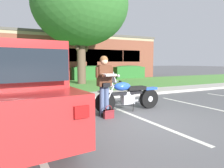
# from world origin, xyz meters

# --- Properties ---
(ground_plane) EXTENTS (140.00, 140.00, 0.00)m
(ground_plane) POSITION_xyz_m (0.00, 0.00, 0.00)
(ground_plane) COLOR #565659
(curb_strip) EXTENTS (60.00, 0.20, 0.12)m
(curb_strip) POSITION_xyz_m (0.00, 3.36, 0.06)
(curb_strip) COLOR #ADA89E
(curb_strip) RESTS_ON ground
(concrete_walk) EXTENTS (60.00, 1.50, 0.08)m
(concrete_walk) POSITION_xyz_m (0.00, 4.21, 0.04)
(concrete_walk) COLOR #ADA89E
(concrete_walk) RESTS_ON ground
(grass_lawn) EXTENTS (60.00, 7.18, 0.06)m
(grass_lawn) POSITION_xyz_m (0.00, 8.55, 0.03)
(grass_lawn) COLOR #518E3D
(grass_lawn) RESTS_ON ground
(stall_stripe_0) EXTENTS (0.31, 4.40, 0.01)m
(stall_stripe_0) POSITION_xyz_m (-2.71, 0.20, 0.00)
(stall_stripe_0) COLOR silver
(stall_stripe_0) RESTS_ON ground
(stall_stripe_1) EXTENTS (0.31, 4.40, 0.01)m
(stall_stripe_1) POSITION_xyz_m (0.08, 0.20, 0.00)
(stall_stripe_1) COLOR silver
(stall_stripe_1) RESTS_ON ground
(stall_stripe_2) EXTENTS (0.31, 4.40, 0.01)m
(stall_stripe_2) POSITION_xyz_m (2.87, 0.20, 0.00)
(stall_stripe_2) COLOR silver
(stall_stripe_2) RESTS_ON ground
(motorcycle) EXTENTS (2.24, 0.82, 1.26)m
(motorcycle) POSITION_xyz_m (0.33, 1.11, 0.49)
(motorcycle) COLOR black
(motorcycle) RESTS_ON ground
(rider_person) EXTENTS (0.54, 0.59, 1.70)m
(rider_person) POSITION_xyz_m (-0.69, 0.82, 1.01)
(rider_person) COLOR black
(rider_person) RESTS_ON ground
(handbag) EXTENTS (0.28, 0.13, 0.36)m
(handbag) POSITION_xyz_m (-0.69, 0.56, 0.14)
(handbag) COLOR maroon
(handbag) RESTS_ON ground
(parked_suv_adjacent) EXTENTS (2.31, 4.97, 1.86)m
(parked_suv_adjacent) POSITION_xyz_m (-3.15, 0.42, 0.96)
(parked_suv_adjacent) COLOR #AD2323
(parked_suv_adjacent) RESTS_ON ground
(shade_tree) EXTENTS (6.39, 6.39, 8.05)m
(shade_tree) POSITION_xyz_m (1.29, 9.10, 5.32)
(shade_tree) COLOR brown
(shade_tree) RESTS_ON ground
(hedge_center_left) EXTENTS (2.44, 0.90, 1.24)m
(hedge_center_left) POSITION_xyz_m (-0.82, 12.19, 0.65)
(hedge_center_left) COLOR #286028
(hedge_center_left) RESTS_ON ground
(hedge_center_right) EXTENTS (3.11, 0.90, 1.24)m
(hedge_center_right) POSITION_xyz_m (3.07, 12.19, 0.65)
(hedge_center_right) COLOR #286028
(hedge_center_right) RESTS_ON ground
(hedge_right) EXTENTS (3.00, 0.90, 1.24)m
(hedge_right) POSITION_xyz_m (6.96, 12.19, 0.65)
(hedge_right) COLOR #286028
(hedge_right) RESTS_ON ground
(brick_building) EXTENTS (22.71, 11.53, 4.09)m
(brick_building) POSITION_xyz_m (-1.09, 18.35, 2.05)
(brick_building) COLOR brown
(brick_building) RESTS_ON ground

